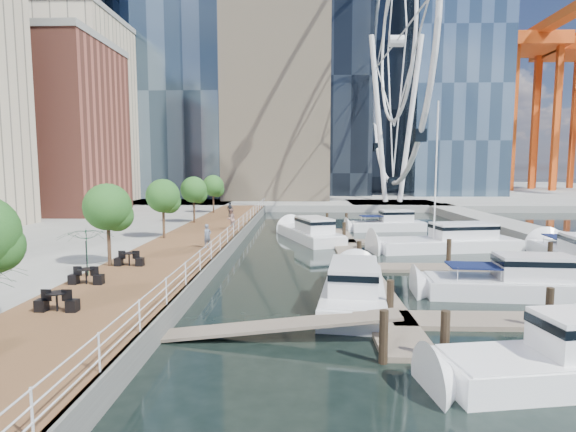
% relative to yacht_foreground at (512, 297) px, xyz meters
% --- Properties ---
extents(ground, '(520.00, 520.00, 0.00)m').
position_rel_yacht_foreground_xyz_m(ground, '(-9.88, -1.95, 0.00)').
color(ground, black).
rests_on(ground, ground).
extents(boardwalk, '(6.00, 60.00, 1.00)m').
position_rel_yacht_foreground_xyz_m(boardwalk, '(-18.88, 13.05, 0.50)').
color(boardwalk, brown).
rests_on(boardwalk, ground).
extents(seawall, '(0.25, 60.00, 1.00)m').
position_rel_yacht_foreground_xyz_m(seawall, '(-15.88, 13.05, 0.50)').
color(seawall, '#595954').
rests_on(seawall, ground).
extents(land_far, '(200.00, 114.00, 1.00)m').
position_rel_yacht_foreground_xyz_m(land_far, '(-9.88, 100.05, 0.50)').
color(land_far, gray).
rests_on(land_far, ground).
extents(breakwater, '(4.00, 60.00, 1.00)m').
position_rel_yacht_foreground_xyz_m(breakwater, '(10.12, 18.05, 0.50)').
color(breakwater, gray).
rests_on(breakwater, ground).
extents(pier, '(14.00, 12.00, 1.00)m').
position_rel_yacht_foreground_xyz_m(pier, '(4.12, 50.05, 0.50)').
color(pier, gray).
rests_on(pier, ground).
extents(railing, '(0.10, 60.00, 1.05)m').
position_rel_yacht_foreground_xyz_m(railing, '(-15.98, 13.05, 1.52)').
color(railing, white).
rests_on(railing, boardwalk).
extents(floating_docks, '(16.00, 34.00, 2.60)m').
position_rel_yacht_foreground_xyz_m(floating_docks, '(-1.92, 8.03, 0.49)').
color(floating_docks, '#6D6051').
rests_on(floating_docks, ground).
extents(ferris_wheel, '(5.80, 45.60, 47.80)m').
position_rel_yacht_foreground_xyz_m(ferris_wheel, '(4.12, 50.05, 25.92)').
color(ferris_wheel, white).
rests_on(ferris_wheel, ground).
extents(port_cranes, '(40.00, 52.00, 38.00)m').
position_rel_yacht_foreground_xyz_m(port_cranes, '(57.78, 93.72, 20.00)').
color(port_cranes, '#D84C14').
rests_on(port_cranes, ground).
extents(street_trees, '(2.60, 42.60, 4.60)m').
position_rel_yacht_foreground_xyz_m(street_trees, '(-21.28, 12.05, 4.29)').
color(street_trees, '#3F2B1C').
rests_on(street_trees, ground).
extents(cafe_tables, '(2.50, 13.70, 0.74)m').
position_rel_yacht_foreground_xyz_m(cafe_tables, '(-20.28, -3.95, 1.37)').
color(cafe_tables, black).
rests_on(cafe_tables, ground).
extents(yacht_foreground, '(9.53, 3.19, 2.15)m').
position_rel_yacht_foreground_xyz_m(yacht_foreground, '(0.00, 0.00, 0.00)').
color(yacht_foreground, silver).
rests_on(yacht_foreground, ground).
extents(pedestrian_near, '(0.67, 0.70, 1.61)m').
position_rel_yacht_foreground_xyz_m(pedestrian_near, '(-17.01, 7.93, 1.81)').
color(pedestrian_near, slate).
rests_on(pedestrian_near, boardwalk).
extents(pedestrian_mid, '(1.08, 1.12, 1.81)m').
position_rel_yacht_foreground_xyz_m(pedestrian_mid, '(-16.85, 17.34, 1.91)').
color(pedestrian_mid, gray).
rests_on(pedestrian_mid, boardwalk).
extents(pedestrian_far, '(1.02, 0.88, 1.64)m').
position_rel_yacht_foreground_xyz_m(pedestrian_far, '(-18.51, 27.42, 1.82)').
color(pedestrian_far, '#343841').
rests_on(pedestrian_far, boardwalk).
extents(moored_yachts, '(23.22, 36.54, 11.50)m').
position_rel_yacht_foreground_xyz_m(moored_yachts, '(-0.43, 10.95, 0.00)').
color(moored_yachts, white).
rests_on(moored_yachts, ground).
extents(cafe_seating, '(3.72, 12.14, 2.45)m').
position_rel_yacht_foreground_xyz_m(cafe_seating, '(-20.92, -5.88, 2.19)').
color(cafe_seating, '#0F3711').
rests_on(cafe_seating, ground).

